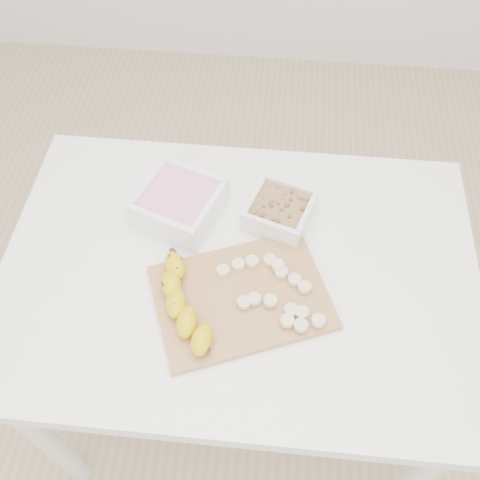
# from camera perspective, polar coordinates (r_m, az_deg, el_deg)

# --- Properties ---
(ground) EXTENTS (3.50, 3.50, 0.00)m
(ground) POSITION_cam_1_polar(r_m,az_deg,el_deg) (1.80, -0.10, -15.86)
(ground) COLOR #C6AD89
(ground) RESTS_ON ground
(table) EXTENTS (1.00, 0.70, 0.75)m
(table) POSITION_cam_1_polar(r_m,az_deg,el_deg) (1.20, -0.14, -5.46)
(table) COLOR white
(table) RESTS_ON ground
(bowl_yogurt) EXTENTS (0.21, 0.21, 0.08)m
(bowl_yogurt) POSITION_cam_1_polar(r_m,az_deg,el_deg) (1.18, -6.49, 3.90)
(bowl_yogurt) COLOR white
(bowl_yogurt) RESTS_ON table
(bowl_granola) EXTENTS (0.17, 0.17, 0.06)m
(bowl_granola) POSITION_cam_1_polar(r_m,az_deg,el_deg) (1.17, 4.25, 3.11)
(bowl_granola) COLOR white
(bowl_granola) RESTS_ON table
(cutting_board) EXTENTS (0.40, 0.35, 0.01)m
(cutting_board) POSITION_cam_1_polar(r_m,az_deg,el_deg) (1.07, 0.12, -6.12)
(cutting_board) COLOR #A87849
(cutting_board) RESTS_ON table
(banana) EXTENTS (0.12, 0.24, 0.04)m
(banana) POSITION_cam_1_polar(r_m,az_deg,el_deg) (1.04, -5.91, -6.86)
(banana) COLOR #D0AC08
(banana) RESTS_ON cutting_board
(banana_slices) EXTENTS (0.22, 0.17, 0.02)m
(banana_slices) POSITION_cam_1_polar(r_m,az_deg,el_deg) (1.06, 3.77, -5.37)
(banana_slices) COLOR beige
(banana_slices) RESTS_ON cutting_board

